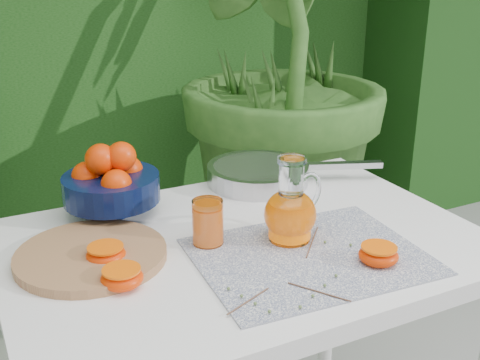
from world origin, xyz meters
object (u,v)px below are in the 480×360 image
cutting_board (91,255)px  juice_pitcher (291,211)px  fruit_bowl (111,182)px  saute_pan (259,173)px  white_table (244,273)px

cutting_board → juice_pitcher: size_ratio=1.64×
fruit_bowl → saute_pan: fruit_bowl is taller
cutting_board → juice_pitcher: 0.42m
white_table → cutting_board: bearing=169.3°
juice_pitcher → saute_pan: juice_pitcher is taller
saute_pan → cutting_board: bearing=-156.1°
white_table → cutting_board: 0.33m
white_table → saute_pan: size_ratio=2.05×
cutting_board → saute_pan: bearing=23.9°
white_table → saute_pan: saute_pan is taller
white_table → fruit_bowl: size_ratio=4.42×
juice_pitcher → saute_pan: 0.34m
fruit_bowl → white_table: bearing=-50.7°
cutting_board → fruit_bowl: bearing=63.4°
juice_pitcher → saute_pan: (0.10, 0.33, -0.04)m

